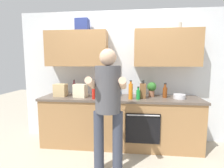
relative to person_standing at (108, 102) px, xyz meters
name	(u,v)px	position (x,y,z in m)	size (l,w,h in m)	color
ground_plane	(119,145)	(0.10, 0.81, -1.00)	(12.00, 12.00, 0.00)	#B2A893
back_wall_unit	(121,64)	(0.10, 1.09, 0.49)	(4.00, 0.38, 2.50)	silver
counter	(120,121)	(0.11, 0.81, -0.55)	(2.84, 0.67, 0.90)	#A37547
person_standing	(108,102)	(0.00, 0.00, 0.00)	(0.49, 0.45, 1.70)	#383D4C
bottle_vinegar	(165,92)	(0.91, 0.87, 0.00)	(0.08, 0.08, 0.26)	brown
bottle_wine	(74,89)	(-0.76, 0.88, 0.02)	(0.06, 0.06, 0.30)	#471419
bottle_soda	(138,94)	(0.43, 0.66, -0.02)	(0.07, 0.07, 0.22)	#198C33
bottle_syrup	(106,89)	(-0.17, 1.00, 0.02)	(0.06, 0.06, 0.27)	#8C4C14
bottle_hotsauce	(94,92)	(-0.33, 0.61, 0.02)	(0.06, 0.06, 0.30)	red
bottle_juice	(131,91)	(0.30, 0.67, 0.04)	(0.07, 0.07, 0.32)	orange
cup_tea	(119,93)	(0.08, 0.96, -0.06)	(0.09, 0.09, 0.09)	#33598C
cup_coffee	(141,93)	(0.50, 1.02, -0.06)	(0.08, 0.08, 0.09)	white
cup_ceramic	(106,93)	(-0.16, 0.89, -0.05)	(0.08, 0.08, 0.11)	#BF4C47
mixing_bowl	(179,96)	(1.14, 0.80, -0.06)	(0.20, 0.20, 0.08)	silver
knife_block	(143,91)	(0.51, 0.78, 0.03)	(0.10, 0.14, 0.31)	brown
potted_herb	(152,88)	(0.68, 0.93, 0.06)	(0.17, 0.17, 0.27)	#9E6647
grocery_bag_bread	(61,90)	(-0.99, 0.79, 0.01)	(0.22, 0.17, 0.23)	tan
grocery_bag_rice	(80,91)	(-0.60, 0.75, 0.01)	(0.23, 0.16, 0.23)	beige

